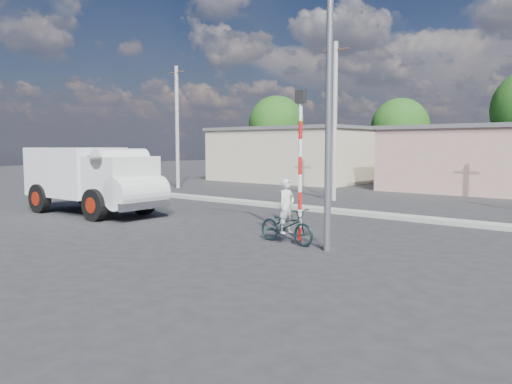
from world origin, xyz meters
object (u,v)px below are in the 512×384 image
Objects in this scene: bicycle at (287,226)px; streetlight at (324,63)px; traffic_pole at (300,154)px; cyclist at (287,217)px; truck at (93,177)px.

streetlight is (1.28, -0.13, 4.45)m from bicycle.
bicycle is 4.63m from streetlight.
traffic_pole is (0.34, 0.17, 2.08)m from bicycle.
cyclist is 4.37m from streetlight.
streetlight is at bearing -90.35° from cyclist.
streetlight is at bearing -90.35° from bicycle.
streetlight is (0.94, -0.30, 2.37)m from traffic_pole.
streetlight reaches higher than traffic_pole.
cyclist is 0.17× the size of streetlight.
cyclist is at bearing -153.42° from traffic_pole.
bicycle is at bearing -153.42° from traffic_pole.
truck is at bearing 179.66° from streetlight.
cyclist is 0.36× the size of traffic_pole.
traffic_pole is at bearing -58.01° from bicycle.
truck is 1.54× the size of traffic_pole.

